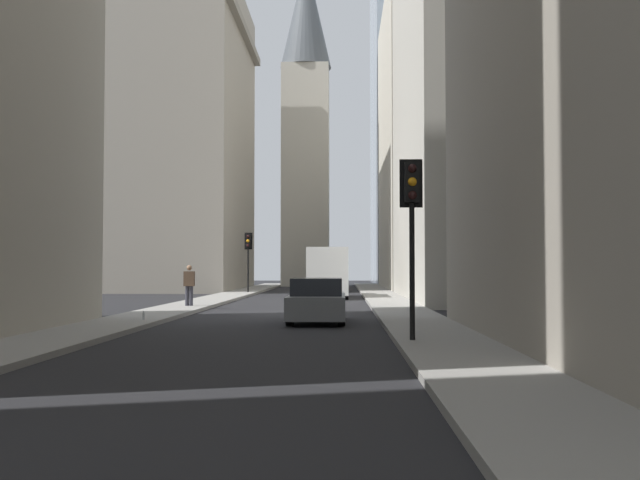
% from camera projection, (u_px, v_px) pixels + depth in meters
% --- Properties ---
extents(ground_plane, '(135.00, 135.00, 0.00)m').
position_uv_depth(ground_plane, '(284.00, 314.00, 26.96)').
color(ground_plane, black).
extents(sidewalk_right, '(90.00, 2.20, 0.14)m').
position_uv_depth(sidewalk_right, '(165.00, 312.00, 27.10)').
color(sidewalk_right, gray).
rests_on(sidewalk_right, ground_plane).
extents(sidewalk_left, '(90.00, 2.20, 0.14)m').
position_uv_depth(sidewalk_left, '(404.00, 313.00, 26.82)').
color(sidewalk_left, gray).
rests_on(sidewalk_left, ground_plane).
extents(building_left_far, '(18.80, 10.00, 23.34)m').
position_uv_depth(building_left_far, '(446.00, 145.00, 58.40)').
color(building_left_far, beige).
rests_on(building_left_far, ground_plane).
extents(building_left_midfar, '(18.42, 10.00, 26.20)m').
position_uv_depth(building_left_midfar, '(497.00, 58.00, 38.99)').
color(building_left_midfar, '#B7B2A5').
rests_on(building_left_midfar, ground_plane).
extents(building_right_far, '(16.42, 10.50, 23.24)m').
position_uv_depth(building_right_far, '(178.00, 140.00, 55.79)').
color(building_right_far, gray).
rests_on(building_right_far, ground_plane).
extents(church_spire, '(4.79, 4.79, 31.20)m').
position_uv_depth(church_spire, '(306.00, 113.00, 67.88)').
color(church_spire, '#B7B2A5').
rests_on(church_spire, ground_plane).
extents(delivery_truck, '(6.46, 2.25, 2.84)m').
position_uv_depth(delivery_truck, '(328.00, 272.00, 41.20)').
color(delivery_truck, silver).
rests_on(delivery_truck, ground_plane).
extents(hatchback_grey, '(4.30, 1.78, 1.42)m').
position_uv_depth(hatchback_grey, '(317.00, 302.00, 22.92)').
color(hatchback_grey, slate).
rests_on(hatchback_grey, ground_plane).
extents(traffic_light_foreground, '(0.43, 0.52, 4.08)m').
position_uv_depth(traffic_light_foreground, '(412.00, 206.00, 16.16)').
color(traffic_light_foreground, black).
rests_on(traffic_light_foreground, sidewalk_left).
extents(traffic_light_midblock, '(0.43, 0.52, 3.89)m').
position_uv_depth(traffic_light_midblock, '(248.00, 248.00, 47.11)').
color(traffic_light_midblock, black).
rests_on(traffic_light_midblock, sidewalk_right).
extents(pedestrian, '(0.26, 0.44, 1.71)m').
position_uv_depth(pedestrian, '(189.00, 284.00, 30.30)').
color(pedestrian, '#33333D').
rests_on(pedestrian, sidewalk_right).
extents(discarded_bottle, '(0.07, 0.07, 0.27)m').
position_uv_depth(discarded_bottle, '(143.00, 316.00, 22.28)').
color(discarded_bottle, '#999EA3').
rests_on(discarded_bottle, sidewalk_right).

